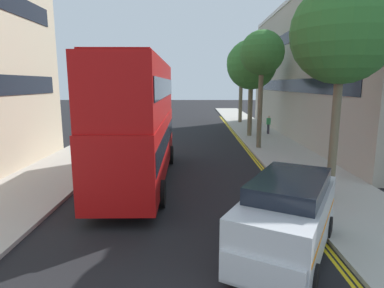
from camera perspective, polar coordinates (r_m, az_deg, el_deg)
sidewalk_right at (r=21.10m, az=16.63°, el=-2.15°), size 4.00×80.00×0.14m
sidewalk_left at (r=21.47m, az=-18.94°, el=-2.07°), size 4.00×80.00×0.14m
kerb_line_outer at (r=18.72m, az=12.11°, el=-3.73°), size 0.10×56.00×0.01m
kerb_line_inner at (r=18.69m, az=11.63°, el=-3.74°), size 0.10×56.00×0.01m
double_decker_bus_away at (r=15.10m, az=-9.36°, el=4.63°), size 2.95×10.85×5.64m
taxi_minivan at (r=9.13m, az=16.36°, el=-12.34°), size 3.91×5.12×2.12m
pedestrian_far at (r=29.72m, az=13.36°, el=3.39°), size 0.34×0.22×1.62m
street_tree_near at (r=38.17m, az=8.76°, el=14.11°), size 3.36×3.36×8.64m
street_tree_mid at (r=28.19m, az=10.48°, el=13.59°), size 4.15×4.15×8.09m
street_tree_far at (r=13.41m, az=25.08°, el=17.35°), size 3.72×3.72×8.12m
street_tree_distant at (r=22.93m, az=12.28°, el=15.30°), size 2.97×2.97×7.97m
townhouse_terrace_right at (r=30.63m, az=25.89°, el=11.92°), size 10.08×28.00×11.65m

